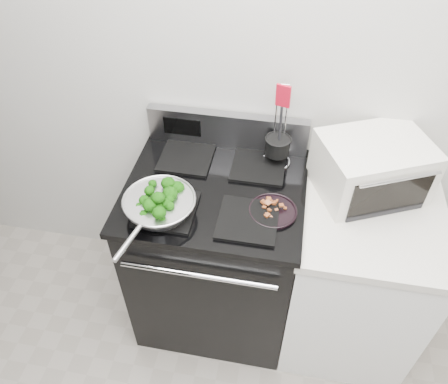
% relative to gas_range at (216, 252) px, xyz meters
% --- Properties ---
extents(back_wall, '(4.00, 0.02, 2.70)m').
position_rel_gas_range_xyz_m(back_wall, '(0.30, 0.34, 0.86)').
color(back_wall, beige).
rests_on(back_wall, ground).
extents(gas_range, '(0.79, 0.69, 1.13)m').
position_rel_gas_range_xyz_m(gas_range, '(0.00, 0.00, 0.00)').
color(gas_range, black).
rests_on(gas_range, floor).
extents(counter, '(0.62, 0.68, 0.92)m').
position_rel_gas_range_xyz_m(counter, '(0.68, -0.00, -0.03)').
color(counter, white).
rests_on(counter, floor).
extents(skillet, '(0.30, 0.47, 0.06)m').
position_rel_gas_range_xyz_m(skillet, '(-0.19, -0.19, 0.51)').
color(skillet, silver).
rests_on(skillet, gas_range).
extents(broccoli_pile, '(0.23, 0.23, 0.08)m').
position_rel_gas_range_xyz_m(broccoli_pile, '(-0.19, -0.19, 0.53)').
color(broccoli_pile, black).
rests_on(broccoli_pile, skillet).
extents(bacon_plate, '(0.20, 0.20, 0.04)m').
position_rel_gas_range_xyz_m(bacon_plate, '(0.26, -0.10, 0.48)').
color(bacon_plate, black).
rests_on(bacon_plate, gas_range).
extents(utensil_holder, '(0.13, 0.13, 0.41)m').
position_rel_gas_range_xyz_m(utensil_holder, '(0.25, 0.22, 0.53)').
color(utensil_holder, silver).
rests_on(utensil_holder, gas_range).
extents(toaster_oven, '(0.53, 0.48, 0.25)m').
position_rel_gas_range_xyz_m(toaster_oven, '(0.65, 0.14, 0.56)').
color(toaster_oven, white).
rests_on(toaster_oven, counter).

